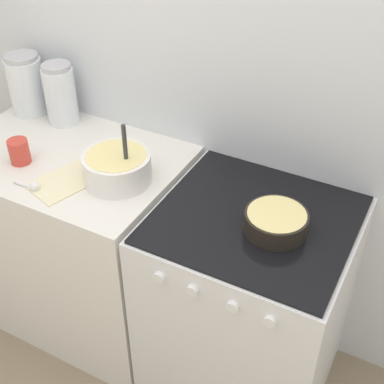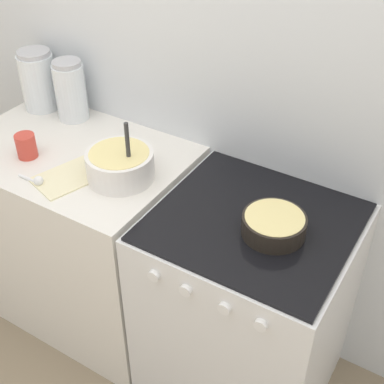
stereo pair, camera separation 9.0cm
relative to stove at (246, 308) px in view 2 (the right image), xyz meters
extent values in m
cube|color=silver|center=(-0.36, 0.34, 0.76)|extent=(4.86, 0.05, 2.40)
cube|color=silver|center=(-0.82, 0.00, 0.00)|extent=(0.93, 0.64, 0.89)
cube|color=silver|center=(0.00, 0.00, -0.01)|extent=(0.68, 0.64, 0.88)
cube|color=black|center=(0.00, 0.00, 0.44)|extent=(0.66, 0.61, 0.01)
cylinder|color=white|center=(-0.19, -0.33, 0.36)|extent=(0.04, 0.02, 0.04)
cylinder|color=white|center=(-0.07, -0.33, 0.36)|extent=(0.04, 0.02, 0.04)
cylinder|color=white|center=(0.07, -0.33, 0.36)|extent=(0.04, 0.02, 0.04)
cylinder|color=white|center=(0.19, -0.33, 0.36)|extent=(0.04, 0.02, 0.04)
cylinder|color=white|center=(-0.53, -0.04, 0.50)|extent=(0.25, 0.25, 0.11)
cylinder|color=#EFDB8C|center=(-0.53, -0.04, 0.52)|extent=(0.22, 0.22, 0.06)
cylinder|color=#333333|center=(-0.49, -0.04, 0.58)|extent=(0.02, 0.02, 0.23)
cylinder|color=black|center=(0.08, -0.03, 0.48)|extent=(0.21, 0.21, 0.07)
cylinder|color=#EFDB8C|center=(0.08, -0.03, 0.48)|extent=(0.19, 0.19, 0.06)
cylinder|color=silver|center=(-1.18, 0.22, 0.57)|extent=(0.16, 0.16, 0.25)
cylinder|color=tan|center=(-1.18, 0.22, 0.52)|extent=(0.14, 0.14, 0.15)
cylinder|color=#B2B2B7|center=(-1.18, 0.22, 0.70)|extent=(0.14, 0.14, 0.02)
cylinder|color=silver|center=(-0.99, 0.22, 0.57)|extent=(0.13, 0.13, 0.24)
cylinder|color=silver|center=(-0.99, 0.22, 0.52)|extent=(0.12, 0.12, 0.15)
cylinder|color=#B2B2B7|center=(-0.99, 0.22, 0.70)|extent=(0.12, 0.12, 0.02)
cylinder|color=#CC3F33|center=(-0.94, -0.11, 0.49)|extent=(0.08, 0.08, 0.10)
cube|color=beige|center=(-0.70, -0.13, 0.45)|extent=(0.25, 0.31, 0.01)
cylinder|color=white|center=(-0.82, -0.23, 0.45)|extent=(0.09, 0.01, 0.01)
sphere|color=white|center=(-0.76, -0.23, 0.46)|extent=(0.04, 0.04, 0.04)
camera|label=1|loc=(0.46, -1.33, 1.60)|focal=50.00mm
camera|label=2|loc=(0.54, -1.28, 1.60)|focal=50.00mm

